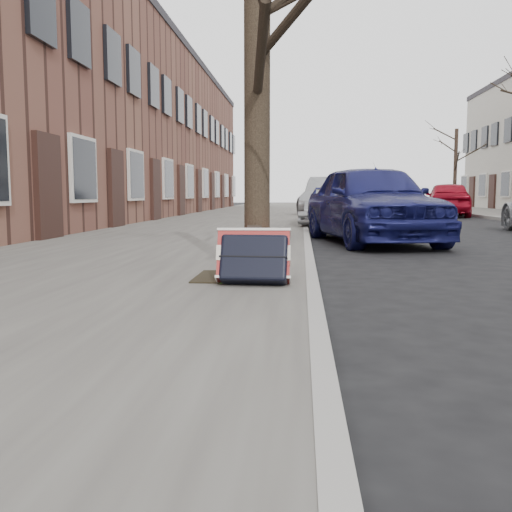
# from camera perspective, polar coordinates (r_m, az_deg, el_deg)

# --- Properties ---
(ground) EXTENTS (120.00, 120.00, 0.00)m
(ground) POSITION_cam_1_polar(r_m,az_deg,el_deg) (4.80, 21.05, -5.79)
(ground) COLOR black
(ground) RESTS_ON ground
(near_sidewalk) EXTENTS (5.00, 70.00, 0.12)m
(near_sidewalk) POSITION_cam_1_polar(r_m,az_deg,el_deg) (19.66, -2.28, 3.58)
(near_sidewalk) COLOR slate
(near_sidewalk) RESTS_ON ground
(house_near) EXTENTS (6.80, 40.00, 7.00)m
(house_near) POSITION_cam_1_polar(r_m,az_deg,el_deg) (22.24, -17.65, 12.48)
(house_near) COLOR brown
(house_near) RESTS_ON ground
(dirt_patch) EXTENTS (0.85, 0.85, 0.02)m
(dirt_patch) POSITION_cam_1_polar(r_m,az_deg,el_deg) (5.80, -1.80, -2.08)
(dirt_patch) COLOR black
(dirt_patch) RESTS_ON near_sidewalk
(street_tree) EXTENTS (0.25, 0.25, 5.09)m
(street_tree) POSITION_cam_1_polar(r_m,az_deg,el_deg) (5.83, 0.11, 23.20)
(street_tree) COLOR black
(street_tree) RESTS_ON near_sidewalk
(suitcase_red) EXTENTS (0.68, 0.39, 0.52)m
(suitcase_red) POSITION_cam_1_polar(r_m,az_deg,el_deg) (5.36, -0.23, -0.04)
(suitcase_red) COLOR maroon
(suitcase_red) RESTS_ON near_sidewalk
(suitcase_navy) EXTENTS (0.64, 0.40, 0.49)m
(suitcase_navy) POSITION_cam_1_polar(r_m,az_deg,el_deg) (5.30, -0.18, -0.28)
(suitcase_navy) COLOR black
(suitcase_navy) RESTS_ON near_sidewalk
(car_near_front) EXTENTS (2.76, 4.94, 1.59)m
(car_near_front) POSITION_cam_1_polar(r_m,az_deg,el_deg) (11.53, 11.46, 5.25)
(car_near_front) COLOR #151752
(car_near_front) RESTS_ON ground
(car_near_mid) EXTENTS (2.16, 4.61, 1.46)m
(car_near_mid) POSITION_cam_1_polar(r_m,az_deg,el_deg) (16.63, 7.98, 5.36)
(car_near_mid) COLOR #9FA2A7
(car_near_mid) RESTS_ON ground
(car_near_back) EXTENTS (3.63, 5.44, 1.39)m
(car_near_back) POSITION_cam_1_polar(r_m,az_deg,el_deg) (24.55, 7.87, 5.54)
(car_near_back) COLOR #3B3B41
(car_near_back) RESTS_ON ground
(car_far_back) EXTENTS (2.50, 4.60, 1.49)m
(car_far_back) POSITION_cam_1_polar(r_m,az_deg,el_deg) (25.74, 18.60, 5.41)
(car_far_back) COLOR maroon
(car_far_back) RESTS_ON ground
(tree_far_c) EXTENTS (0.20, 0.20, 4.45)m
(tree_far_c) POSITION_cam_1_polar(r_m,az_deg,el_deg) (34.09, 19.30, 8.20)
(tree_far_c) COLOR black
(tree_far_c) RESTS_ON far_sidewalk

